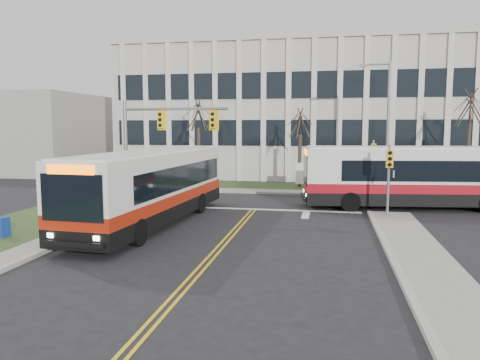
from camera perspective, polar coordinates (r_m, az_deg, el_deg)
name	(u,v)px	position (r m, az deg, el deg)	size (l,w,h in m)	color
ground	(223,244)	(19.00, -2.12, -7.86)	(120.00, 120.00, 0.00)	black
sidewalk_east	(454,300)	(14.18, 24.66, -13.21)	(2.00, 26.00, 0.14)	#9E9B93
sidewalk_cross	(340,193)	(33.49, 12.08, -1.60)	(44.00, 1.60, 0.14)	#9E9B93
building_lawn	(339,188)	(36.26, 11.96, -1.00)	(44.00, 5.00, 0.12)	#30481F
office_building	(337,114)	(47.98, 11.79, 7.91)	(40.00, 16.00, 12.00)	#B4B1A6
building_annex	(33,134)	(53.25, -23.91, 5.19)	(12.00, 12.00, 8.00)	#9E9B93
mast_arm_signal	(153,135)	(26.92, -10.55, 5.43)	(6.11, 0.38, 6.20)	slate
signal_pole_near	(389,170)	(25.15, 17.70, 1.16)	(0.34, 0.39, 3.80)	slate
signal_pole_far	(373,159)	(33.57, 15.92, 2.48)	(0.34, 0.39, 3.80)	slate
streetlight	(386,120)	(34.39, 17.33, 7.02)	(2.15, 0.25, 9.20)	slate
directory_sign	(306,174)	(35.66, 8.01, 0.74)	(1.50, 0.12, 2.00)	slate
tree_left	(198,117)	(37.34, -5.11, 7.71)	(1.80, 1.80, 7.70)	#42352B
tree_mid	(300,124)	(36.21, 7.35, 6.73)	(1.80, 1.80, 6.82)	#42352B
tree_right	(470,110)	(37.32, 26.26, 7.68)	(1.80, 1.80, 8.25)	#42352B
bus_main	(152,188)	(23.10, -10.65, -0.99)	(2.83, 13.07, 3.49)	silver
bus_cross	(420,178)	(28.86, 21.11, 0.18)	(2.85, 13.14, 3.51)	silver
newspaper_box_blue	(2,228)	(22.10, -27.02, -5.26)	(0.50, 0.45, 0.95)	navy
newspaper_box_red	(76,223)	(22.01, -19.31, -4.96)	(0.50, 0.45, 0.95)	maroon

